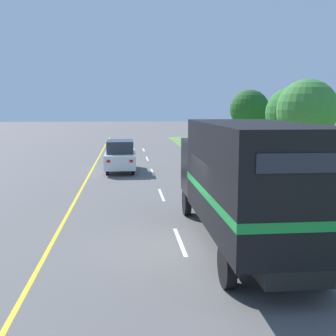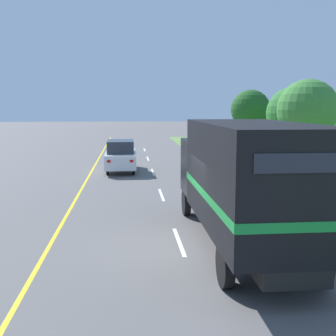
{
  "view_description": "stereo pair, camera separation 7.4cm",
  "coord_description": "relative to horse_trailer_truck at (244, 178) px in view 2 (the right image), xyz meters",
  "views": [
    {
      "loc": [
        -1.5,
        -11.3,
        3.91
      ],
      "look_at": [
        0.3,
        7.09,
        1.2
      ],
      "focal_mm": 45.0,
      "sensor_mm": 36.0,
      "label": 1
    },
    {
      "loc": [
        -1.43,
        -11.31,
        3.91
      ],
      "look_at": [
        0.3,
        7.09,
        1.2
      ],
      "focal_mm": 45.0,
      "sensor_mm": 36.0,
      "label": 2
    }
  ],
  "objects": [
    {
      "name": "ground_plane",
      "position": [
        -1.69,
        0.28,
        -1.97
      ],
      "size": [
        200.0,
        200.0,
        0.0
      ],
      "primitive_type": "plane",
      "color": "#5B5959"
    },
    {
      "name": "edge_line_yellow",
      "position": [
        -5.39,
        13.45,
        -1.96
      ],
      "size": [
        0.12,
        58.97,
        0.01
      ],
      "primitive_type": "cube",
      "color": "yellow",
      "rests_on": "ground"
    },
    {
      "name": "centre_dash_near",
      "position": [
        -1.69,
        0.73,
        -1.96
      ],
      "size": [
        0.12,
        2.6,
        0.01
      ],
      "primitive_type": "cube",
      "color": "white",
      "rests_on": "ground"
    },
    {
      "name": "centre_dash_mid_a",
      "position": [
        -1.69,
        7.33,
        -1.96
      ],
      "size": [
        0.12,
        2.6,
        0.01
      ],
      "primitive_type": "cube",
      "color": "white",
      "rests_on": "ground"
    },
    {
      "name": "centre_dash_mid_b",
      "position": [
        -1.69,
        13.93,
        -1.96
      ],
      "size": [
        0.12,
        2.6,
        0.01
      ],
      "primitive_type": "cube",
      "color": "white",
      "rests_on": "ground"
    },
    {
      "name": "centre_dash_far",
      "position": [
        -1.69,
        20.53,
        -1.96
      ],
      "size": [
        0.12,
        2.6,
        0.01
      ],
      "primitive_type": "cube",
      "color": "white",
      "rests_on": "ground"
    },
    {
      "name": "centre_dash_farthest",
      "position": [
        -1.69,
        27.13,
        -1.96
      ],
      "size": [
        0.12,
        2.6,
        0.01
      ],
      "primitive_type": "cube",
      "color": "white",
      "rests_on": "ground"
    },
    {
      "name": "horse_trailer_truck",
      "position": [
        0.0,
        0.0,
        0.0
      ],
      "size": [
        2.51,
        8.33,
        3.5
      ],
      "color": "black",
      "rests_on": "ground"
    },
    {
      "name": "lead_car_white",
      "position": [
        -3.6,
        14.41,
        -1.01
      ],
      "size": [
        1.8,
        4.39,
        1.89
      ],
      "color": "black",
      "rests_on": "ground"
    },
    {
      "name": "highway_sign",
      "position": [
        4.91,
        8.44,
        -0.08
      ],
      "size": [
        1.94,
        0.09,
        2.99
      ],
      "color": "#9E9EA3",
      "rests_on": "ground"
    },
    {
      "name": "roadside_tree_near",
      "position": [
        6.83,
        11.75,
        1.74
      ],
      "size": [
        3.4,
        3.4,
        5.42
      ],
      "color": "brown",
      "rests_on": "ground"
    },
    {
      "name": "roadside_tree_mid",
      "position": [
        9.59,
        20.8,
        1.42
      ],
      "size": [
        4.07,
        4.07,
        5.43
      ],
      "color": "#4C3823",
      "rests_on": "ground"
    },
    {
      "name": "roadside_tree_far",
      "position": [
        7.89,
        26.48,
        1.68
      ],
      "size": [
        3.54,
        3.54,
        5.42
      ],
      "color": "brown",
      "rests_on": "ground"
    }
  ]
}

